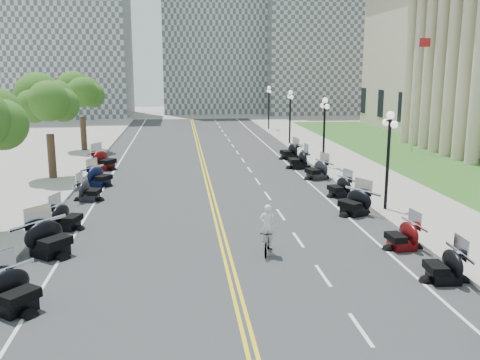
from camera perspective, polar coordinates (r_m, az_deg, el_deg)
name	(u,v)px	position (r m, az deg, el deg)	size (l,w,h in m)	color
ground	(223,243)	(22.57, -1.78, -6.70)	(160.00, 160.00, 0.00)	gray
road	(210,189)	(32.18, -3.25, -1.02)	(16.00, 90.00, 0.01)	#333335
centerline_yellow_a	(208,189)	(32.17, -3.46, -1.01)	(0.12, 90.00, 0.00)	yellow
centerline_yellow_b	(212,189)	(32.19, -3.03, -1.00)	(0.12, 90.00, 0.00)	yellow
edge_line_north	(314,187)	(33.14, 7.87, -0.72)	(0.12, 90.00, 0.00)	white
edge_line_south	(101,192)	(32.47, -14.60, -1.26)	(0.12, 90.00, 0.00)	white
lane_dash_4	(361,329)	(15.92, 12.74, -15.27)	(0.12, 2.00, 0.00)	white
lane_dash_5	(323,275)	(19.39, 8.85, -10.01)	(0.12, 2.00, 0.00)	white
lane_dash_6	(298,240)	(23.03, 6.23, -6.35)	(0.12, 2.00, 0.00)	white
lane_dash_7	(281,215)	(26.78, 4.36, -3.69)	(0.12, 2.00, 0.00)	white
lane_dash_8	(268,196)	(30.59, 2.97, -1.69)	(0.12, 2.00, 0.00)	white
lane_dash_9	(258,181)	(34.44, 1.88, -0.13)	(0.12, 2.00, 0.00)	white
lane_dash_10	(249,170)	(38.32, 1.02, 1.12)	(0.12, 2.00, 0.00)	white
lane_dash_11	(243,160)	(42.23, 0.31, 2.13)	(0.12, 2.00, 0.00)	white
lane_dash_12	(237,152)	(46.15, -0.28, 2.97)	(0.12, 2.00, 0.00)	white
lane_dash_13	(233,146)	(50.08, -0.77, 3.68)	(0.12, 2.00, 0.00)	white
lane_dash_14	(229,140)	(54.03, -1.20, 4.29)	(0.12, 2.00, 0.00)	white
lane_dash_15	(225,135)	(57.98, -1.56, 4.81)	(0.12, 2.00, 0.00)	white
lane_dash_16	(222,131)	(61.93, -1.89, 5.27)	(0.12, 2.00, 0.00)	white
lane_dash_17	(220,127)	(65.90, -2.17, 5.67)	(0.12, 2.00, 0.00)	white
lane_dash_18	(217,124)	(69.86, -2.42, 6.03)	(0.12, 2.00, 0.00)	white
lane_dash_19	(215,121)	(73.83, -2.64, 6.34)	(0.12, 2.00, 0.00)	white
sidewalk_north	(378,184)	(34.37, 14.51, -0.43)	(5.00, 90.00, 0.15)	#9E9991
sidewalk_south	(29,193)	(33.30, -21.60, -1.29)	(5.00, 90.00, 0.15)	#9E9991
lawn	(427,160)	(44.35, 19.32, 1.98)	(9.00, 60.00, 0.10)	#356023
distant_block_a	(65,27)	(85.09, -18.16, 15.28)	(18.00, 14.00, 26.00)	gray
distant_block_b	(213,18)	(89.84, -2.93, 16.91)	(16.00, 12.00, 30.00)	gray
distant_block_c	(326,43)	(89.60, 9.16, 14.23)	(20.00, 14.00, 22.00)	gray
street_lamp_2	(388,161)	(27.73, 15.49, 1.93)	(0.50, 1.20, 4.90)	black
street_lamp_3	(324,133)	(38.99, 8.95, 5.01)	(0.50, 1.20, 4.90)	black
street_lamp_4	(290,117)	(50.60, 5.36, 6.67)	(0.50, 1.20, 4.90)	black
street_lamp_5	(269,108)	(62.35, 3.10, 7.69)	(0.50, 1.20, 4.90)	black
flagpole	(415,94)	(47.65, 18.20, 8.70)	(1.10, 0.20, 10.00)	silver
tree_3	(48,107)	(36.36, -19.79, 7.37)	(4.80, 4.80, 9.20)	#235619
tree_4	(81,97)	(48.10, -16.57, 8.53)	(4.80, 4.80, 9.20)	#235619
motorcycle_n_4	(444,264)	(19.70, 20.97, -8.36)	(1.84, 1.84, 1.29)	black
motorcycle_n_5	(402,234)	(22.59, 16.94, -5.53)	(1.81, 1.81, 1.26)	#590A0C
motorcycle_n_6	(355,201)	(27.13, 12.13, -2.20)	(2.03, 2.03, 1.42)	black
motorcycle_n_7	(340,186)	(30.79, 10.59, -0.62)	(1.78, 1.78, 1.25)	black
motorcycle_n_8	(317,169)	(35.34, 8.20, 1.20)	(1.99, 1.99, 1.39)	black
motorcycle_n_9	(298,159)	(38.92, 6.24, 2.28)	(2.06, 2.06, 1.44)	black
motorcycle_n_10	(289,150)	(42.91, 5.29, 3.15)	(1.97, 1.97, 1.38)	black
motorcycle_s_4	(13,289)	(17.66, -23.08, -10.65)	(2.05, 2.05, 1.44)	black
motorcycle_s_5	(49,237)	(22.12, -19.68, -5.71)	(2.20, 2.20, 1.54)	black
motorcycle_s_6	(66,215)	(25.45, -18.06, -3.61)	(1.85, 1.85, 1.30)	black
motorcycle_s_7	(89,189)	(30.47, -15.79, -0.98)	(1.81, 1.81, 1.27)	black
motorcycle_s_8	(99,175)	(34.11, -14.77, 0.51)	(1.95, 1.95, 1.36)	black
motorcycle_s_9	(104,159)	(39.47, -14.33, 2.17)	(2.19, 2.19, 1.53)	#590A0C
bicycle	(267,242)	(21.10, 2.90, -6.61)	(0.47, 1.68, 1.01)	#A51414
cyclist_rider	(267,209)	(20.72, 2.94, -3.09)	(0.61, 0.40, 1.67)	silver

